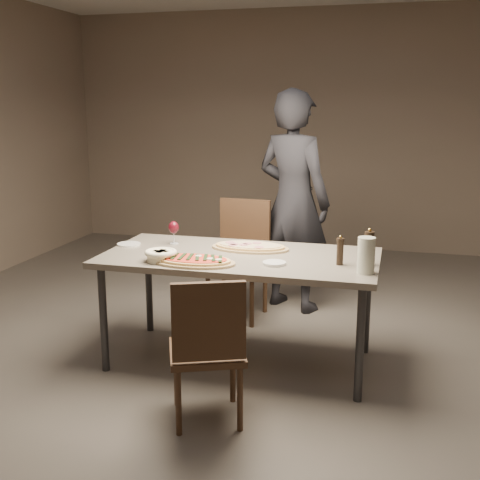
% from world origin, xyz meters
% --- Properties ---
extents(room, '(7.00, 7.00, 7.00)m').
position_xyz_m(room, '(0.00, 0.00, 1.40)').
color(room, '#605953').
rests_on(room, ground).
extents(dining_table, '(1.80, 0.90, 0.75)m').
position_xyz_m(dining_table, '(0.00, 0.00, 0.69)').
color(dining_table, slate).
rests_on(dining_table, ground).
extents(zucchini_pizza, '(0.54, 0.30, 0.05)m').
position_xyz_m(zucchini_pizza, '(-0.23, -0.28, 0.77)').
color(zucchini_pizza, tan).
rests_on(zucchini_pizza, dining_table).
extents(ham_pizza, '(0.54, 0.30, 0.04)m').
position_xyz_m(ham_pizza, '(0.03, 0.17, 0.77)').
color(ham_pizza, tan).
rests_on(ham_pizza, dining_table).
extents(bread_basket, '(0.20, 0.20, 0.07)m').
position_xyz_m(bread_basket, '(-0.44, -0.29, 0.79)').
color(bread_basket, '#F9F0CA').
rests_on(bread_basket, dining_table).
extents(oil_dish, '(0.15, 0.15, 0.02)m').
position_xyz_m(oil_dish, '(0.27, -0.18, 0.76)').
color(oil_dish, white).
rests_on(oil_dish, dining_table).
extents(pepper_mill_left, '(0.06, 0.06, 0.23)m').
position_xyz_m(pepper_mill_left, '(0.83, -0.04, 0.86)').
color(pepper_mill_left, black).
rests_on(pepper_mill_left, dining_table).
extents(pepper_mill_right, '(0.05, 0.05, 0.19)m').
position_xyz_m(pepper_mill_right, '(0.66, -0.08, 0.84)').
color(pepper_mill_right, black).
rests_on(pepper_mill_right, dining_table).
extents(carafe, '(0.10, 0.10, 0.21)m').
position_xyz_m(carafe, '(0.82, -0.23, 0.86)').
color(carafe, silver).
rests_on(carafe, dining_table).
extents(wine_glass, '(0.07, 0.07, 0.16)m').
position_xyz_m(wine_glass, '(-0.53, 0.18, 0.86)').
color(wine_glass, silver).
rests_on(wine_glass, dining_table).
extents(side_plate, '(0.16, 0.16, 0.01)m').
position_xyz_m(side_plate, '(-0.83, 0.07, 0.76)').
color(side_plate, white).
rests_on(side_plate, dining_table).
extents(chair_near, '(0.52, 0.52, 0.85)m').
position_xyz_m(chair_near, '(0.05, -0.85, 0.47)').
color(chair_near, '#402A1B').
rests_on(chair_near, ground).
extents(chair_far, '(0.48, 0.48, 0.95)m').
position_xyz_m(chair_far, '(-0.24, 0.93, 0.53)').
color(chair_far, '#402A1B').
rests_on(chair_far, ground).
extents(diner, '(0.80, 0.68, 1.85)m').
position_xyz_m(diner, '(0.14, 1.20, 0.92)').
color(diner, black).
rests_on(diner, ground).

